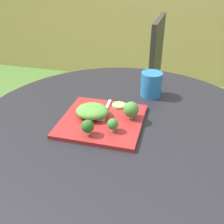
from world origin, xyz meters
The scene contains 11 objects.
bamboo_fence centered at (0.00, 2.09, 0.83)m, with size 8.00×0.08×1.67m, color tan.
patio_table centered at (0.00, 0.00, 0.50)m, with size 1.07×1.07×0.70m.
patio_chair centered at (-0.08, 0.88, 0.53)m, with size 0.46×0.46×0.90m.
salad_plate centered at (-0.07, -0.02, 0.71)m, with size 0.28×0.28×0.01m, color maroon.
drinking_glass centered at (0.07, 0.23, 0.75)m, with size 0.09×0.09×0.10m.
fork centered at (-0.07, 0.02, 0.72)m, with size 0.03×0.15×0.00m.
lettuce_mound centered at (-0.10, -0.02, 0.74)m, with size 0.12×0.10×0.04m, color #519338.
broccoli_floret_0 centered at (0.03, 0.01, 0.75)m, with size 0.05×0.05×0.06m.
broccoli_floret_1 centered at (-0.01, -0.09, 0.74)m, with size 0.04×0.04×0.04m.
broccoli_floret_2 centered at (-0.08, -0.12, 0.75)m, with size 0.04×0.04×0.05m.
cucumber_slice_0 centered at (-0.03, 0.08, 0.72)m, with size 0.05×0.05×0.01m, color #8EB766.
Camera 1 is at (0.16, -0.76, 1.19)m, focal length 41.70 mm.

